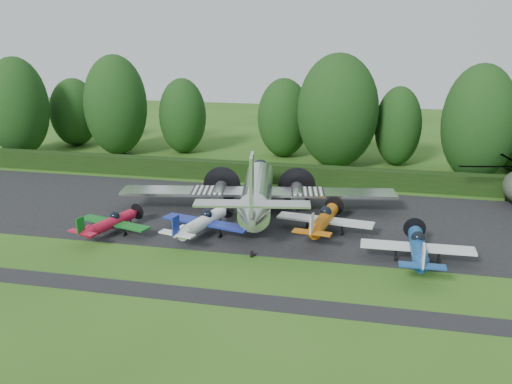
% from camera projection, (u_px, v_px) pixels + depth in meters
% --- Properties ---
extents(ground, '(160.00, 160.00, 0.00)m').
position_uv_depth(ground, '(251.00, 261.00, 41.10)').
color(ground, '#295417').
rests_on(ground, ground).
extents(apron, '(70.00, 18.00, 0.01)m').
position_uv_depth(apron, '(277.00, 217.00, 50.44)').
color(apron, black).
rests_on(apron, ground).
extents(taxiway_verge, '(70.00, 2.00, 0.00)m').
position_uv_depth(taxiway_verge, '(229.00, 299.00, 35.49)').
color(taxiway_verge, black).
rests_on(taxiway_verge, ground).
extents(hedgerow, '(90.00, 1.60, 2.00)m').
position_uv_depth(hedgerow, '(296.00, 184.00, 60.73)').
color(hedgerow, black).
rests_on(hedgerow, ground).
extents(transport_plane, '(24.71, 18.95, 7.92)m').
position_uv_depth(transport_plane, '(256.00, 192.00, 49.91)').
color(transport_plane, silver).
rests_on(transport_plane, ground).
extents(light_plane_red, '(6.54, 6.87, 2.51)m').
position_uv_depth(light_plane_red, '(110.00, 223.00, 45.83)').
color(light_plane_red, '#BB112F').
rests_on(light_plane_red, ground).
extents(light_plane_white, '(7.58, 7.97, 2.91)m').
position_uv_depth(light_plane_white, '(203.00, 222.00, 45.45)').
color(light_plane_white, white).
rests_on(light_plane_white, ground).
extents(light_plane_orange, '(7.86, 8.27, 3.02)m').
position_uv_depth(light_plane_orange, '(324.00, 220.00, 45.85)').
color(light_plane_orange, '#C1600B').
rests_on(light_plane_orange, ground).
extents(light_plane_blue, '(7.99, 8.40, 3.07)m').
position_uv_depth(light_plane_blue, '(418.00, 247.00, 40.21)').
color(light_plane_blue, navy).
rests_on(light_plane_blue, ground).
extents(tree_0, '(7.95, 7.95, 12.71)m').
position_uv_depth(tree_0, '(116.00, 105.00, 72.44)').
color(tree_0, black).
rests_on(tree_0, ground).
extents(tree_1, '(9.39, 9.39, 13.25)m').
position_uv_depth(tree_1, '(338.00, 111.00, 65.96)').
color(tree_1, black).
rests_on(tree_1, ground).
extents(tree_2, '(6.09, 6.09, 9.69)m').
position_uv_depth(tree_2, '(183.00, 116.00, 73.69)').
color(tree_2, black).
rests_on(tree_2, ground).
extents(tree_3, '(6.55, 6.55, 9.25)m').
position_uv_depth(tree_3, '(74.00, 112.00, 78.19)').
color(tree_3, black).
rests_on(tree_3, ground).
extents(tree_4, '(7.75, 7.75, 12.51)m').
position_uv_depth(tree_4, '(17.00, 107.00, 71.58)').
color(tree_4, black).
rests_on(tree_4, ground).
extents(tree_6, '(5.46, 5.46, 9.41)m').
position_uv_depth(tree_6, '(398.00, 126.00, 67.29)').
color(tree_6, black).
rests_on(tree_6, ground).
extents(tree_7, '(7.83, 7.83, 12.52)m').
position_uv_depth(tree_7, '(479.00, 123.00, 60.27)').
color(tree_7, black).
rests_on(tree_7, ground).
extents(tree_8, '(6.58, 6.58, 9.90)m').
position_uv_depth(tree_8, '(284.00, 118.00, 71.61)').
color(tree_8, black).
rests_on(tree_8, ground).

